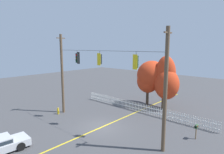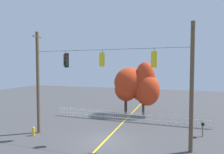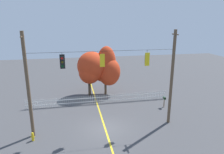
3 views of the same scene
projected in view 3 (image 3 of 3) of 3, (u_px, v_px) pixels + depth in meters
ground at (105, 128)px, 19.79m from camera, size 80.00×80.00×0.00m
lane_centerline_stripe at (105, 128)px, 19.79m from camera, size 0.16×36.00×0.01m
signal_support_span at (105, 82)px, 18.52m from camera, size 13.47×1.10×9.33m
traffic_signal_eastbound_side at (62, 62)px, 17.33m from camera, size 0.43×0.38×1.44m
traffic_signal_northbound_primary at (102, 60)px, 17.94m from camera, size 0.43×0.38×1.37m
traffic_signal_northbound_secondary at (147, 59)px, 18.72m from camera, size 0.43×0.38×1.45m
white_picket_fence at (100, 99)px, 25.59m from camera, size 17.65×0.06×1.11m
autumn_maple_near_fence at (91, 68)px, 27.74m from camera, size 3.93×3.82×6.07m
autumn_maple_mid at (106, 68)px, 28.18m from camera, size 3.95×3.31×6.78m
fire_hydrant at (33, 137)px, 17.70m from camera, size 0.38×0.22×0.79m
roadside_mailbox at (164, 99)px, 24.41m from camera, size 0.25×0.44×1.31m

